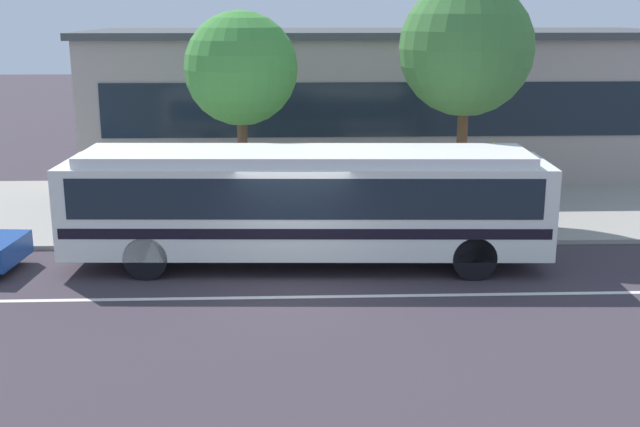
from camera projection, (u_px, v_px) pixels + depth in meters
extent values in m
plane|color=#3B333B|center=(294.00, 285.00, 17.61)|extent=(120.00, 120.00, 0.00)
cube|color=gray|center=(292.00, 208.00, 24.19)|extent=(60.00, 8.00, 0.12)
cube|color=silver|center=(294.00, 297.00, 16.83)|extent=(56.00, 0.16, 0.01)
cube|color=white|center=(306.00, 204.00, 18.67)|extent=(11.28, 2.92, 2.09)
cube|color=white|center=(306.00, 156.00, 18.38)|extent=(10.37, 2.59, 0.24)
cube|color=#19232D|center=(306.00, 187.00, 18.57)|extent=(10.61, 2.92, 0.92)
cube|color=black|center=(306.00, 220.00, 18.76)|extent=(11.05, 2.94, 0.24)
cube|color=#19232D|center=(543.00, 187.00, 18.55)|extent=(0.21, 2.16, 1.00)
cylinder|color=black|center=(458.00, 232.00, 19.95)|extent=(1.01, 0.32, 1.00)
cylinder|color=black|center=(474.00, 258.00, 17.85)|extent=(1.01, 0.32, 1.00)
cylinder|color=black|center=(165.00, 231.00, 19.97)|extent=(1.01, 0.32, 1.00)
cylinder|color=black|center=(146.00, 258.00, 17.87)|extent=(1.01, 0.32, 1.00)
cylinder|color=black|center=(1.00, 249.00, 19.12)|extent=(0.66, 0.27, 0.64)
cylinder|color=#2D2F37|center=(249.00, 211.00, 21.71)|extent=(0.14, 0.14, 0.89)
cylinder|color=#2D2F37|center=(252.00, 212.00, 21.59)|extent=(0.14, 0.14, 0.89)
cylinder|color=green|center=(250.00, 185.00, 21.46)|extent=(0.47, 0.47, 0.60)
sphere|color=tan|center=(250.00, 170.00, 21.36)|extent=(0.22, 0.22, 0.22)
cylinder|color=gray|center=(492.00, 192.00, 20.61)|extent=(0.08, 0.08, 2.41)
cube|color=yellow|center=(494.00, 154.00, 20.36)|extent=(0.10, 0.44, 0.56)
cylinder|color=brown|center=(243.00, 164.00, 22.33)|extent=(0.28, 0.28, 3.15)
sphere|color=#428E3B|center=(241.00, 68.00, 21.67)|extent=(3.11, 3.11, 3.11)
cylinder|color=brown|center=(461.00, 158.00, 22.27)|extent=(0.30, 0.30, 3.49)
sphere|color=#407A39|center=(466.00, 48.00, 21.52)|extent=(3.66, 3.66, 3.66)
cube|color=#A1958E|center=(378.00, 105.00, 29.60)|extent=(20.55, 7.10, 4.95)
cube|color=#19232D|center=(390.00, 110.00, 26.08)|extent=(18.91, 0.04, 1.78)
cube|color=#404447|center=(379.00, 33.00, 28.95)|extent=(20.95, 7.50, 0.24)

